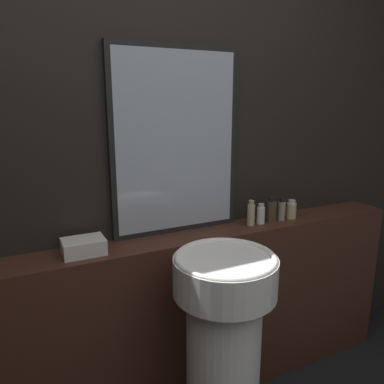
{
  "coord_description": "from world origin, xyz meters",
  "views": [
    {
      "loc": [
        -0.66,
        -0.04,
        1.56
      ],
      "look_at": [
        0.05,
        1.4,
        1.17
      ],
      "focal_mm": 35.0,
      "sensor_mm": 36.0,
      "label": 1
    }
  ],
  "objects_px": {
    "mirror": "(176,142)",
    "conditioner_bottle": "(261,214)",
    "hand_soap_bottle": "(291,210)",
    "lotion_bottle": "(271,210)",
    "pedestal_sink": "(223,353)",
    "shampoo_bottle": "(251,214)",
    "towel_stack": "(84,246)",
    "body_wash_bottle": "(281,210)"
  },
  "relations": [
    {
      "from": "towel_stack",
      "to": "hand_soap_bottle",
      "type": "xyz_separation_m",
      "value": [
        1.14,
        0.0,
        0.02
      ]
    },
    {
      "from": "lotion_bottle",
      "to": "body_wash_bottle",
      "type": "relative_size",
      "value": 1.1
    },
    {
      "from": "mirror",
      "to": "conditioner_bottle",
      "type": "relative_size",
      "value": 8.19
    },
    {
      "from": "towel_stack",
      "to": "hand_soap_bottle",
      "type": "height_order",
      "value": "hand_soap_bottle"
    },
    {
      "from": "conditioner_bottle",
      "to": "hand_soap_bottle",
      "type": "height_order",
      "value": "conditioner_bottle"
    },
    {
      "from": "towel_stack",
      "to": "pedestal_sink",
      "type": "bearing_deg",
      "value": -40.99
    },
    {
      "from": "pedestal_sink",
      "to": "lotion_bottle",
      "type": "distance_m",
      "value": 0.8
    },
    {
      "from": "pedestal_sink",
      "to": "conditioner_bottle",
      "type": "distance_m",
      "value": 0.75
    },
    {
      "from": "towel_stack",
      "to": "conditioner_bottle",
      "type": "xyz_separation_m",
      "value": [
        0.93,
        0.0,
        0.02
      ]
    },
    {
      "from": "hand_soap_bottle",
      "to": "body_wash_bottle",
      "type": "bearing_deg",
      "value": -180.0
    },
    {
      "from": "body_wash_bottle",
      "to": "hand_soap_bottle",
      "type": "distance_m",
      "value": 0.07
    },
    {
      "from": "pedestal_sink",
      "to": "mirror",
      "type": "distance_m",
      "value": 0.96
    },
    {
      "from": "body_wash_bottle",
      "to": "hand_soap_bottle",
      "type": "bearing_deg",
      "value": 0.0
    },
    {
      "from": "mirror",
      "to": "hand_soap_bottle",
      "type": "relative_size",
      "value": 8.48
    },
    {
      "from": "conditioner_bottle",
      "to": "mirror",
      "type": "bearing_deg",
      "value": 168.66
    },
    {
      "from": "shampoo_bottle",
      "to": "pedestal_sink",
      "type": "bearing_deg",
      "value": -134.79
    },
    {
      "from": "lotion_bottle",
      "to": "body_wash_bottle",
      "type": "distance_m",
      "value": 0.07
    },
    {
      "from": "hand_soap_bottle",
      "to": "conditioner_bottle",
      "type": "bearing_deg",
      "value": 180.0
    },
    {
      "from": "pedestal_sink",
      "to": "mirror",
      "type": "xyz_separation_m",
      "value": [
        0.01,
        0.49,
        0.82
      ]
    },
    {
      "from": "pedestal_sink",
      "to": "shampoo_bottle",
      "type": "distance_m",
      "value": 0.72
    },
    {
      "from": "shampoo_bottle",
      "to": "hand_soap_bottle",
      "type": "distance_m",
      "value": 0.27
    },
    {
      "from": "shampoo_bottle",
      "to": "conditioner_bottle",
      "type": "xyz_separation_m",
      "value": [
        0.06,
        0.0,
        -0.01
      ]
    },
    {
      "from": "lotion_bottle",
      "to": "hand_soap_bottle",
      "type": "height_order",
      "value": "lotion_bottle"
    },
    {
      "from": "towel_stack",
      "to": "shampoo_bottle",
      "type": "bearing_deg",
      "value": 0.0
    },
    {
      "from": "conditioner_bottle",
      "to": "lotion_bottle",
      "type": "bearing_deg",
      "value": -0.0
    },
    {
      "from": "pedestal_sink",
      "to": "body_wash_bottle",
      "type": "relative_size",
      "value": 7.79
    },
    {
      "from": "body_wash_bottle",
      "to": "mirror",
      "type": "bearing_deg",
      "value": 171.29
    },
    {
      "from": "conditioner_bottle",
      "to": "towel_stack",
      "type": "bearing_deg",
      "value": -180.0
    },
    {
      "from": "body_wash_bottle",
      "to": "pedestal_sink",
      "type": "bearing_deg",
      "value": -146.2
    },
    {
      "from": "conditioner_bottle",
      "to": "pedestal_sink",
      "type": "bearing_deg",
      "value": -138.98
    },
    {
      "from": "mirror",
      "to": "towel_stack",
      "type": "relative_size",
      "value": 5.03
    },
    {
      "from": "shampoo_bottle",
      "to": "lotion_bottle",
      "type": "bearing_deg",
      "value": 0.0
    },
    {
      "from": "pedestal_sink",
      "to": "shampoo_bottle",
      "type": "xyz_separation_m",
      "value": [
        0.4,
        0.4,
        0.44
      ]
    },
    {
      "from": "lotion_bottle",
      "to": "towel_stack",
      "type": "bearing_deg",
      "value": 180.0
    },
    {
      "from": "lotion_bottle",
      "to": "hand_soap_bottle",
      "type": "distance_m",
      "value": 0.14
    },
    {
      "from": "hand_soap_bottle",
      "to": "lotion_bottle",
      "type": "bearing_deg",
      "value": 180.0
    },
    {
      "from": "hand_soap_bottle",
      "to": "pedestal_sink",
      "type": "bearing_deg",
      "value": -149.03
    },
    {
      "from": "shampoo_bottle",
      "to": "mirror",
      "type": "bearing_deg",
      "value": 166.86
    },
    {
      "from": "lotion_bottle",
      "to": "hand_soap_bottle",
      "type": "relative_size",
      "value": 1.32
    },
    {
      "from": "shampoo_bottle",
      "to": "lotion_bottle",
      "type": "relative_size",
      "value": 0.98
    },
    {
      "from": "mirror",
      "to": "towel_stack",
      "type": "bearing_deg",
      "value": -169.34
    },
    {
      "from": "pedestal_sink",
      "to": "shampoo_bottle",
      "type": "relative_size",
      "value": 7.21
    }
  ]
}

